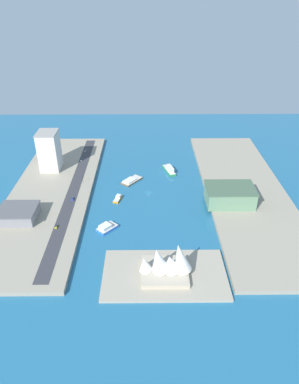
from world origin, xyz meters
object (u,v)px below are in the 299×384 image
(water_taxi_orange, at_px, (118,198))
(taxi_yellow_cab, at_px, (56,226))
(hotel_broad_white, at_px, (49,151))
(hatchback_blue, at_px, (72,199))
(warehouse_low_gray, at_px, (18,214))
(terminal_long_green, at_px, (230,195))
(ferry_green_doubledeck, at_px, (169,170))
(opera_landmark, at_px, (167,263))
(traffic_light_waterfront, at_px, (83,178))
(van_white, at_px, (85,151))
(barge_flat_brown, at_px, (131,180))
(catamaran_blue, at_px, (107,227))
(sedan_silver, at_px, (81,160))

(water_taxi_orange, height_order, taxi_yellow_cab, taxi_yellow_cab)
(hotel_broad_white, distance_m, hatchback_blue, 69.33)
(warehouse_low_gray, distance_m, terminal_long_green, 169.63)
(ferry_green_doubledeck, relative_size, opera_landmark, 0.73)
(hatchback_blue, xyz_separation_m, traffic_light_waterfront, (-4.48, -29.86, 3.42))
(ferry_green_doubledeck, bearing_deg, opera_landmark, 85.96)
(warehouse_low_gray, relative_size, taxi_yellow_cab, 6.80)
(van_white, distance_m, traffic_light_waterfront, 70.71)
(barge_flat_brown, bearing_deg, opera_landmark, 102.29)
(ferry_green_doubledeck, xyz_separation_m, traffic_light_waterfront, (81.13, 27.07, 5.19))
(ferry_green_doubledeck, height_order, hatchback_blue, ferry_green_doubledeck)
(traffic_light_waterfront, bearing_deg, taxi_yellow_cab, 82.09)
(terminal_long_green, relative_size, hatchback_blue, 9.32)
(hatchback_blue, bearing_deg, water_taxi_orange, -172.91)
(catamaran_blue, xyz_separation_m, van_white, (36.58, -137.49, 2.38))
(water_taxi_orange, relative_size, ferry_green_doubledeck, 0.55)
(terminal_long_green, relative_size, taxi_yellow_cab, 9.29)
(sedan_silver, height_order, opera_landmark, opera_landmark)
(water_taxi_orange, xyz_separation_m, opera_landmark, (-37.47, 91.61, 9.08))
(taxi_yellow_cab, height_order, hatchback_blue, taxi_yellow_cab)
(barge_flat_brown, distance_m, terminal_long_green, 93.90)
(opera_landmark, bearing_deg, barge_flat_brown, -77.71)
(sedan_silver, bearing_deg, taxi_yellow_cab, 89.88)
(catamaran_blue, bearing_deg, van_white, -75.10)
(water_taxi_orange, relative_size, taxi_yellow_cab, 3.19)
(van_white, height_order, opera_landmark, opera_landmark)
(taxi_yellow_cab, xyz_separation_m, sedan_silver, (-0.23, -115.63, -0.03))
(traffic_light_waterfront, bearing_deg, ferry_green_doubledeck, -161.55)
(taxi_yellow_cab, bearing_deg, catamaran_blue, -177.48)
(water_taxi_orange, bearing_deg, hotel_broad_white, -38.42)
(hatchback_blue, bearing_deg, traffic_light_waterfront, -98.53)
(ferry_green_doubledeck, relative_size, taxi_yellow_cab, 5.83)
(warehouse_low_gray, distance_m, traffic_light_waterfront, 70.37)
(ferry_green_doubledeck, xyz_separation_m, hatchback_blue, (85.61, 56.93, 1.77))
(terminal_long_green, bearing_deg, hatchback_blue, -2.48)
(warehouse_low_gray, bearing_deg, hatchback_blue, -143.53)
(hotel_broad_white, height_order, taxi_yellow_cab, hotel_broad_white)
(taxi_yellow_cab, xyz_separation_m, opera_landmark, (-80.57, 47.71, 6.26))
(opera_landmark, bearing_deg, hatchback_blue, -49.03)
(barge_flat_brown, height_order, sedan_silver, sedan_silver)
(water_taxi_orange, distance_m, hotel_broad_white, 90.39)
(taxi_yellow_cab, xyz_separation_m, traffic_light_waterfront, (-9.59, -69.04, 3.43))
(barge_flat_brown, relative_size, opera_landmark, 0.66)
(van_white, xyz_separation_m, opera_landmark, (-79.56, 186.85, 6.29))
(hotel_broad_white, bearing_deg, hatchback_blue, 117.51)
(water_taxi_orange, relative_size, traffic_light_waterfront, 2.11)
(ferry_green_doubledeck, bearing_deg, traffic_light_waterfront, 18.45)
(ferry_green_doubledeck, height_order, van_white, ferry_green_doubledeck)
(water_taxi_orange, bearing_deg, hatchback_blue, 7.09)
(sedan_silver, distance_m, van_white, 23.53)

